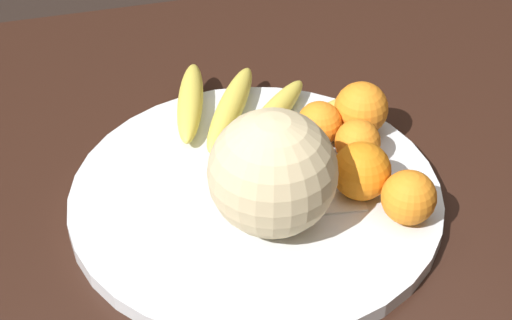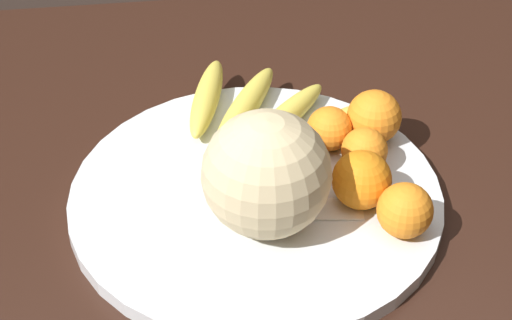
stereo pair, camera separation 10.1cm
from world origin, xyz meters
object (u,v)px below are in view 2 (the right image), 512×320
produce_tag (325,209)px  banana_bunch (262,114)px  orange_back_left (288,146)px  orange_front_left (329,129)px  kitchen_table (253,241)px  melon (266,174)px  fruit_bowl (256,197)px  orange_mid_center (362,180)px  orange_back_right (364,148)px  orange_top_small (405,210)px  orange_front_right (374,117)px

produce_tag → banana_bunch: bearing=113.4°
orange_back_left → orange_front_left: bearing=30.6°
kitchen_table → produce_tag: 0.15m
kitchen_table → melon: 0.20m
fruit_bowl → orange_back_left: bearing=42.4°
orange_front_left → produce_tag: size_ratio=0.61×
melon → banana_bunch: 0.20m
orange_front_left → orange_mid_center: (0.02, -0.11, 0.01)m
banana_bunch → orange_back_right: bearing=-96.8°
melon → orange_back_left: bearing=67.2°
banana_bunch → orange_top_small: (0.13, -0.23, 0.02)m
orange_back_right → orange_mid_center: bearing=-105.4°
kitchen_table → fruit_bowl: size_ratio=2.93×
orange_front_right → orange_top_small: bearing=-92.0°
kitchen_table → produce_tag: produce_tag is taller
fruit_bowl → melon: 0.10m
fruit_bowl → orange_front_left: orange_front_left is taller
orange_front_right → orange_back_right: bearing=-115.5°
fruit_bowl → orange_mid_center: (0.12, -0.04, 0.04)m
banana_bunch → melon: bearing=-150.8°
fruit_bowl → orange_front_left: size_ratio=7.81×
melon → orange_back_right: bearing=32.9°
orange_front_right → produce_tag: bearing=-124.3°
banana_bunch → orange_front_right: 0.15m
fruit_bowl → banana_bunch: bearing=79.2°
fruit_bowl → orange_back_right: (0.14, 0.03, 0.04)m
fruit_bowl → orange_top_small: 0.19m
kitchen_table → produce_tag: bearing=-42.5°
kitchen_table → produce_tag: size_ratio=14.04×
orange_back_right → orange_front_left: bearing=127.5°
orange_front_left → orange_back_right: 0.06m
orange_front_left → orange_mid_center: 0.11m
fruit_bowl → orange_top_small: bearing=-29.7°
orange_back_right → banana_bunch: bearing=137.7°
fruit_bowl → melon: melon is taller
melon → produce_tag: size_ratio=1.55×
orange_back_right → orange_top_small: bearing=-80.9°
orange_front_left → orange_back_right: bearing=-52.5°
orange_top_small → produce_tag: bearing=150.2°
orange_back_left → orange_back_right: 0.09m
fruit_bowl → orange_back_left: 0.07m
fruit_bowl → kitchen_table: bearing=91.1°
orange_front_left → orange_back_left: size_ratio=0.86×
kitchen_table → orange_front_left: orange_front_left is taller
kitchen_table → fruit_bowl: bearing=-88.9°
orange_top_small → produce_tag: size_ratio=0.68×
kitchen_table → orange_front_right: bearing=19.4°
banana_bunch → produce_tag: bearing=-128.5°
orange_front_right → orange_mid_center: 0.13m
orange_mid_center → orange_top_small: 0.07m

